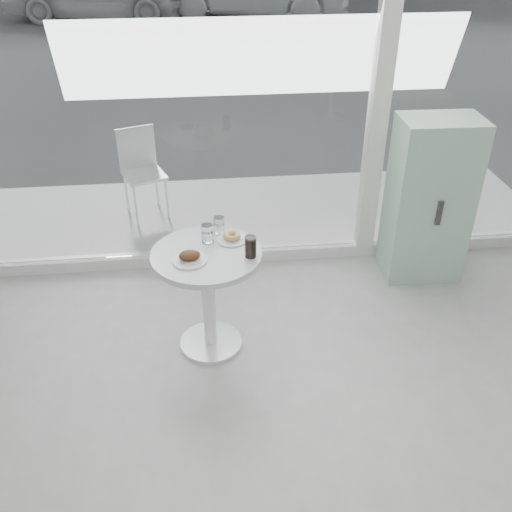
{
  "coord_description": "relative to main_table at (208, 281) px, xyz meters",
  "views": [
    {
      "loc": [
        -0.52,
        -1.22,
        2.71
      ],
      "look_at": [
        -0.2,
        1.7,
        0.85
      ],
      "focal_mm": 40.0,
      "sensor_mm": 36.0,
      "label": 1
    }
  ],
  "objects": [
    {
      "name": "room_shell",
      "position": [
        0.5,
        -2.46,
        1.36
      ],
      "size": [
        6.0,
        6.0,
        6.0
      ],
      "color": "white",
      "rests_on": "ground"
    },
    {
      "name": "mint_cabinet",
      "position": [
        1.79,
        0.76,
        0.12
      ],
      "size": [
        0.63,
        0.44,
        1.33
      ],
      "rotation": [
        0.0,
        0.0,
        -0.03
      ],
      "color": "#9BC6B1",
      "rests_on": "ground"
    },
    {
      "name": "patio_deck",
      "position": [
        0.5,
        1.9,
        -0.53
      ],
      "size": [
        5.6,
        1.6,
        0.05
      ],
      "primitive_type": "cube",
      "color": "silver",
      "rests_on": "ground"
    },
    {
      "name": "patio_chair",
      "position": [
        -0.56,
        2.01,
        -0.02
      ],
      "size": [
        0.47,
        0.47,
        0.84
      ],
      "rotation": [
        0.0,
        0.0,
        0.36
      ],
      "color": "white",
      "rests_on": "patio_deck"
    },
    {
      "name": "water_tumbler_a",
      "position": [
        0.02,
        0.14,
        0.28
      ],
      "size": [
        0.08,
        0.08,
        0.13
      ],
      "color": "white",
      "rests_on": "main_table"
    },
    {
      "name": "water_tumbler_b",
      "position": [
        0.1,
        0.25,
        0.27
      ],
      "size": [
        0.07,
        0.07,
        0.12
      ],
      "color": "white",
      "rests_on": "main_table"
    },
    {
      "name": "cola_glass",
      "position": [
        0.28,
        -0.07,
        0.29
      ],
      "size": [
        0.07,
        0.07,
        0.14
      ],
      "color": "white",
      "rests_on": "main_table"
    },
    {
      "name": "storefront",
      "position": [
        0.57,
        1.1,
        1.16
      ],
      "size": [
        5.0,
        0.14,
        3.0
      ],
      "color": "white",
      "rests_on": "ground"
    },
    {
      "name": "street",
      "position": [
        0.5,
        14.1,
        -0.55
      ],
      "size": [
        40.0,
        24.0,
        0.0
      ],
      "primitive_type": "cube",
      "color": "#363636",
      "rests_on": "ground"
    },
    {
      "name": "plate_donut",
      "position": [
        0.18,
        0.14,
        0.24
      ],
      "size": [
        0.2,
        0.2,
        0.05
      ],
      "color": "white",
      "rests_on": "main_table"
    },
    {
      "name": "main_table",
      "position": [
        0.0,
        0.0,
        0.0
      ],
      "size": [
        0.72,
        0.72,
        0.77
      ],
      "color": "white",
      "rests_on": "ground"
    },
    {
      "name": "plate_fritter",
      "position": [
        -0.1,
        -0.08,
        0.25
      ],
      "size": [
        0.22,
        0.22,
        0.07
      ],
      "color": "white",
      "rests_on": "main_table"
    }
  ]
}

